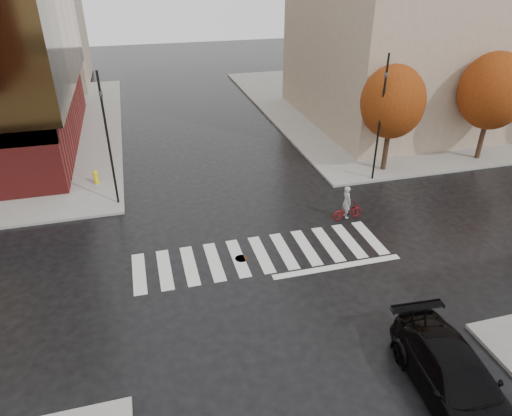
{
  "coord_description": "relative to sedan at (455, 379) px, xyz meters",
  "views": [
    {
      "loc": [
        -4.77,
        -16.14,
        12.04
      ],
      "look_at": [
        -0.03,
        1.33,
        2.0
      ],
      "focal_mm": 32.0,
      "sensor_mm": 36.0,
      "label": 1
    }
  ],
  "objects": [
    {
      "name": "fire_hydrant",
      "position": [
        -11.1,
        18.49,
        -0.19
      ],
      "size": [
        0.3,
        0.3,
        0.83
      ],
      "color": "yellow",
      "rests_on": "sidewalk_nw"
    },
    {
      "name": "cyclist",
      "position": [
        1.59,
        10.99,
        -0.16
      ],
      "size": [
        1.68,
        0.7,
        1.87
      ],
      "rotation": [
        0.0,
        0.0,
        1.65
      ],
      "color": "maroon",
      "rests_on": "ground"
    },
    {
      "name": "sedan",
      "position": [
        0.0,
        0.0,
        0.0
      ],
      "size": [
        2.62,
        5.62,
        1.59
      ],
      "primitive_type": "imported",
      "rotation": [
        0.0,
        0.0,
        -0.07
      ],
      "color": "black",
      "rests_on": "ground"
    },
    {
      "name": "traffic_light_ne",
      "position": [
        5.08,
        14.79,
        3.56
      ],
      "size": [
        0.2,
        0.22,
        7.37
      ],
      "rotation": [
        0.0,
        0.0,
        2.81
      ],
      "color": "black",
      "rests_on": "sidewalk_ne"
    },
    {
      "name": "ground",
      "position": [
        -3.58,
        8.49,
        -0.79
      ],
      "size": [
        120.0,
        120.0,
        0.0
      ],
      "primitive_type": "plane",
      "color": "black",
      "rests_on": "ground"
    },
    {
      "name": "manhole",
      "position": [
        -4.55,
        8.9,
        -0.79
      ],
      "size": [
        0.77,
        0.77,
        0.01
      ],
      "primitive_type": "cylinder",
      "rotation": [
        0.0,
        0.0,
        0.38
      ],
      "color": "#452818",
      "rests_on": "ground"
    },
    {
      "name": "sidewalk_ne",
      "position": [
        17.42,
        29.49,
        -0.72
      ],
      "size": [
        30.0,
        30.0,
        0.15
      ],
      "primitive_type": "cube",
      "color": "gray",
      "rests_on": "ground"
    },
    {
      "name": "crosswalk",
      "position": [
        -3.58,
        8.99,
        -0.79
      ],
      "size": [
        12.0,
        3.0,
        0.01
      ],
      "primitive_type": "cube",
      "color": "silver",
      "rests_on": "ground"
    },
    {
      "name": "traffic_light_nw",
      "position": [
        -9.88,
        15.67,
        3.39
      ],
      "size": [
        0.2,
        0.17,
        7.12
      ],
      "rotation": [
        0.0,
        0.0,
        -1.71
      ],
      "color": "black",
      "rests_on": "sidewalk_nw"
    },
    {
      "name": "tree_ne_b",
      "position": [
        13.42,
        15.89,
        3.83
      ],
      "size": [
        4.2,
        4.2,
        6.89
      ],
      "color": "#311C16",
      "rests_on": "sidewalk_ne"
    },
    {
      "name": "tree_ne_a",
      "position": [
        6.42,
        15.89,
        3.66
      ],
      "size": [
        3.8,
        3.8,
        6.5
      ],
      "color": "#311C16",
      "rests_on": "sidewalk_ne"
    }
  ]
}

